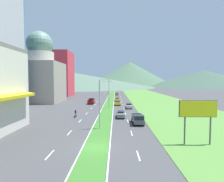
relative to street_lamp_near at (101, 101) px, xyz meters
The scene contains 49 objects.
ground_plane 10.46m from the street_lamp_near, 89.51° to the right, with size 600.00×600.00×0.00m, color #424244.
grass_median 51.05m from the street_lamp_near, 89.91° to the left, with size 3.20×240.00×0.06m, color #387028.
grass_verge_right 55.08m from the street_lamp_near, 67.85° to the left, with size 24.00×240.00×0.06m, color #518438.
lane_dash_left_2 13.54m from the street_lamp_near, 113.52° to the right, with size 0.16×2.80×0.01m, color silver.
lane_dash_left_3 7.58m from the street_lamp_near, 151.61° to the right, with size 0.16×2.80×0.01m, color silver.
lane_dash_left_4 9.35m from the street_lamp_near, 129.41° to the left, with size 0.16×2.80×0.01m, color silver.
lane_dash_left_5 16.53m from the street_lamp_near, 108.58° to the left, with size 0.16×2.80×0.01m, color silver.
lane_dash_left_6 24.80m from the street_lamp_near, 101.93° to the left, with size 0.16×2.80×0.01m, color silver.
lane_dash_left_7 33.35m from the street_lamp_near, 98.76° to the left, with size 0.16×2.80×0.01m, color silver.
lane_dash_left_8 42.02m from the street_lamp_near, 96.91° to the left, with size 0.16×2.80×0.01m, color silver.
lane_dash_left_9 50.74m from the street_lamp_near, 95.71° to the left, with size 0.16×2.80×0.01m, color silver.
lane_dash_left_10 59.49m from the street_lamp_near, 94.86° to the left, with size 0.16×2.80×0.01m, color silver.
lane_dash_left_11 68.27m from the street_lamp_near, 94.23° to the left, with size 0.16×2.80×0.01m, color silver.
lane_dash_left_12 77.05m from the street_lamp_near, 93.74° to the left, with size 0.16×2.80×0.01m, color silver.
lane_dash_left_13 85.84m from the street_lamp_near, 93.36° to the left, with size 0.16×2.80×0.01m, color silver.
lane_dash_left_14 94.64m from the street_lamp_near, 93.05° to the left, with size 0.16×2.80×0.01m, color silver.
lane_dash_left_15 103.45m from the street_lamp_near, 92.79° to the left, with size 0.16×2.80×0.01m, color silver.
lane_dash_right_2 13.60m from the street_lamp_near, 65.84° to the right, with size 0.16×2.80×0.01m, color silver.
lane_dash_right_3 7.68m from the street_lamp_near, 27.66° to the right, with size 0.16×2.80×0.01m, color silver.
lane_dash_right_4 9.44m from the street_lamp_near, 49.73° to the left, with size 0.16×2.80×0.01m, color silver.
lane_dash_right_5 16.58m from the street_lamp_near, 70.88° to the left, with size 0.16×2.80×0.01m, color silver.
lane_dash_right_6 24.83m from the street_lamp_near, 77.71° to the left, with size 0.16×2.80×0.01m, color silver.
lane_dash_right_7 33.38m from the street_lamp_near, 80.97° to the left, with size 0.16×2.80×0.01m, color silver.
lane_dash_right_8 42.04m from the street_lamp_near, 82.87° to the left, with size 0.16×2.80×0.01m, color silver.
lane_dash_right_9 50.76m from the street_lamp_near, 84.12° to the left, with size 0.16×2.80×0.01m, color silver.
lane_dash_right_10 59.51m from the street_lamp_near, 84.99° to the left, with size 0.16×2.80×0.01m, color silver.
lane_dash_right_11 68.28m from the street_lamp_near, 85.64° to the left, with size 0.16×2.80×0.01m, color silver.
lane_dash_right_12 77.06m from the street_lamp_near, 86.14° to the left, with size 0.16×2.80×0.01m, color silver.
lane_dash_right_13 85.85m from the street_lamp_near, 86.54° to the left, with size 0.16×2.80×0.01m, color silver.
lane_dash_right_14 94.65m from the street_lamp_near, 86.86° to the left, with size 0.16×2.80×0.01m, color silver.
lane_dash_right_15 103.46m from the street_lamp_near, 87.13° to the left, with size 0.16×2.80×0.01m, color silver.
edge_line_median_left 51.08m from the street_lamp_near, 91.88° to the left, with size 0.16×240.00×0.01m, color silver.
edge_line_median_right 51.08m from the street_lamp_near, 87.94° to the left, with size 0.16×240.00×0.01m, color silver.
domed_building 49.80m from the street_lamp_near, 124.50° to the left, with size 16.58×16.58×28.40m.
midrise_colored 76.88m from the street_lamp_near, 113.48° to the left, with size 15.65×15.65×25.02m, color #D83847.
hill_far_left 228.41m from the street_lamp_near, 104.97° to the left, with size 230.00×230.00×20.71m, color #516B56.
hill_far_center 289.30m from the street_lamp_near, 84.53° to the left, with size 152.12×152.12×42.47m, color #47664C.
hill_far_right 264.39m from the street_lamp_near, 60.88° to the left, with size 165.92×165.92×24.17m, color #3D5647.
street_lamp_near is the anchor object (origin of this frame).
street_lamp_mid 22.98m from the street_lamp_near, 89.66° to the left, with size 3.38×0.31×9.16m.
billboard_roadside 15.64m from the street_lamp_near, 30.54° to the right, with size 5.02×0.28×5.98m.
car_0 45.50m from the street_lamp_near, 85.88° to the left, with size 1.99×4.75×1.41m.
car_1 77.56m from the street_lamp_near, 87.53° to the left, with size 1.99×4.20×1.36m.
car_2 25.16m from the street_lamp_near, 74.41° to the left, with size 1.92×4.03×1.59m.
car_3 31.77m from the street_lamp_near, 84.01° to the left, with size 2.02×4.21×1.47m.
car_4 11.47m from the street_lamp_near, 69.61° to the left, with size 1.86×4.64×1.51m.
pickup_truck_0 36.17m from the street_lamp_near, 100.58° to the left, with size 2.18×5.40×2.00m.
pickup_truck_1 8.83m from the street_lamp_near, 27.34° to the left, with size 2.18×5.40×2.00m.
motorcycle_rider 13.04m from the street_lamp_near, 123.99° to the left, with size 0.36×2.00×1.80m.
Camera 1 is at (2.51, -22.45, 8.49)m, focal length 28.81 mm.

